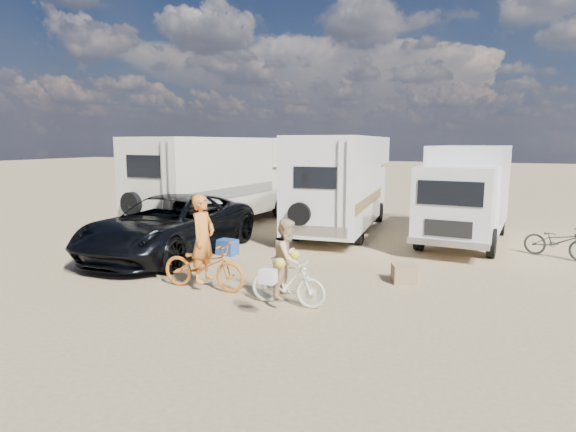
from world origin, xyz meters
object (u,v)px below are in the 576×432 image
at_px(box_truck, 465,195).
at_px(rider_man, 203,247).
at_px(rider_woman, 288,267).
at_px(cooler, 227,247).
at_px(rv_main, 343,184).
at_px(bike_man, 204,265).
at_px(dark_suv, 170,225).
at_px(rv_left, 223,182).
at_px(crate, 404,274).
at_px(bike_parked, 558,241).
at_px(bike_woman, 288,282).

xyz_separation_m(box_truck, rider_man, (-5.08, -7.12, -0.57)).
relative_size(rider_woman, cooler, 2.82).
relative_size(rv_main, rider_man, 4.08).
distance_m(box_truck, rider_woman, 8.08).
distance_m(box_truck, bike_man, 8.80).
bearing_deg(dark_suv, rv_left, 101.85).
distance_m(rv_left, box_truck, 8.61).
relative_size(rv_left, box_truck, 1.38).
height_order(dark_suv, crate, dark_suv).
distance_m(dark_suv, crate, 6.52).
height_order(rv_main, rv_left, rv_main).
distance_m(dark_suv, cooler, 1.71).
height_order(bike_man, crate, bike_man).
xyz_separation_m(box_truck, rider_woman, (-3.03, -7.45, -0.74)).
distance_m(rv_main, crate, 6.60).
distance_m(box_truck, bike_parked, 2.92).
distance_m(rv_left, bike_parked, 11.19).
distance_m(bike_woman, rider_woman, 0.29).
distance_m(box_truck, rider_man, 8.76).
height_order(rider_man, crate, rider_man).
bearing_deg(box_truck, bike_man, -118.90).
bearing_deg(rider_man, bike_woman, -98.02).
bearing_deg(cooler, rider_woman, -37.78).
relative_size(rv_left, rider_woman, 5.44).
distance_m(box_truck, cooler, 7.51).
height_order(rv_main, bike_parked, rv_main).
height_order(bike_man, rider_woman, rider_woman).
distance_m(dark_suv, bike_parked, 10.62).
relative_size(rv_left, bike_parked, 4.72).
xyz_separation_m(rv_left, bike_man, (3.53, -7.31, -1.12)).
height_order(dark_suv, bike_man, dark_suv).
xyz_separation_m(bike_woman, rider_man, (-2.05, 0.33, 0.46)).
distance_m(bike_parked, cooler, 9.02).
xyz_separation_m(rv_left, bike_parked, (11.03, -1.46, -1.18)).
bearing_deg(rv_left, box_truck, 4.69).
xyz_separation_m(rv_main, bike_woman, (1.05, -8.10, -1.19)).
height_order(rider_man, cooler, rider_man).
xyz_separation_m(bike_woman, crate, (1.88, 2.36, -0.26)).
distance_m(rv_main, dark_suv, 6.45).
bearing_deg(rv_left, rider_woman, -47.89).
relative_size(rv_main, bike_parked, 4.34).
bearing_deg(crate, cooler, 169.67).
bearing_deg(cooler, rv_left, 128.70).
distance_m(box_truck, bike_woman, 8.11).
distance_m(rv_left, rider_man, 8.15).
bearing_deg(rv_left, rv_main, 11.74).
xyz_separation_m(box_truck, bike_parked, (2.42, -1.27, -1.04)).
relative_size(dark_suv, bike_parked, 3.39).
height_order(dark_suv, bike_woman, dark_suv).
height_order(box_truck, bike_man, box_truck).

